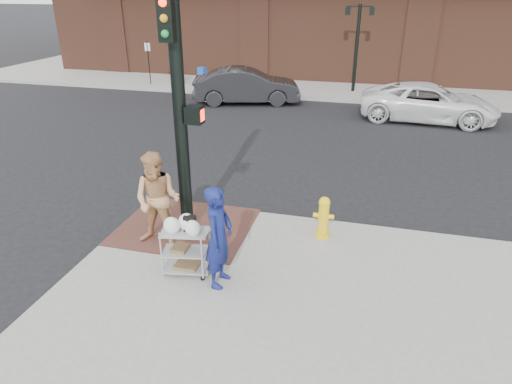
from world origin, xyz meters
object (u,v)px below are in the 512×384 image
(woman_blue, at_px, (219,237))
(lamp_post, at_px, (357,39))
(minivan_white, at_px, (429,103))
(utility_cart, at_px, (186,247))
(fire_hydrant, at_px, (324,217))
(pedestrian_tan, at_px, (158,200))
(traffic_signal_pole, at_px, (180,107))
(sedan_dark, at_px, (247,86))

(woman_blue, bearing_deg, lamp_post, -1.05)
(minivan_white, relative_size, utility_cart, 4.52)
(fire_hydrant, bearing_deg, woman_blue, -126.49)
(pedestrian_tan, relative_size, minivan_white, 0.37)
(traffic_signal_pole, height_order, fire_hydrant, traffic_signal_pole)
(traffic_signal_pole, distance_m, utility_cart, 2.68)
(traffic_signal_pole, bearing_deg, pedestrian_tan, -118.08)
(lamp_post, bearing_deg, fire_hydrant, -88.65)
(woman_blue, bearing_deg, minivan_white, -16.10)
(woman_blue, distance_m, pedestrian_tan, 1.90)
(lamp_post, xyz_separation_m, traffic_signal_pole, (-2.48, -15.23, 0.21))
(traffic_signal_pole, relative_size, pedestrian_tan, 2.57)
(fire_hydrant, bearing_deg, pedestrian_tan, -161.00)
(fire_hydrant, bearing_deg, lamp_post, 91.35)
(woman_blue, bearing_deg, utility_cart, 80.73)
(sedan_dark, bearing_deg, lamp_post, -70.99)
(lamp_post, relative_size, fire_hydrant, 4.39)
(lamp_post, bearing_deg, utility_cart, -96.45)
(lamp_post, distance_m, fire_hydrant, 14.90)
(woman_blue, bearing_deg, traffic_signal_pole, 41.26)
(woman_blue, distance_m, fire_hydrant, 2.64)
(pedestrian_tan, height_order, minivan_white, pedestrian_tan)
(pedestrian_tan, height_order, fire_hydrant, pedestrian_tan)
(lamp_post, relative_size, pedestrian_tan, 2.06)
(traffic_signal_pole, distance_m, minivan_white, 12.57)
(pedestrian_tan, relative_size, fire_hydrant, 2.13)
(traffic_signal_pole, relative_size, woman_blue, 2.70)
(minivan_white, bearing_deg, pedestrian_tan, 156.70)
(lamp_post, height_order, woman_blue, lamp_post)
(pedestrian_tan, relative_size, utility_cart, 1.68)
(woman_blue, height_order, fire_hydrant, woman_blue)
(minivan_white, relative_size, fire_hydrant, 5.72)
(lamp_post, relative_size, traffic_signal_pole, 0.80)
(sedan_dark, distance_m, utility_cart, 13.77)
(minivan_white, bearing_deg, traffic_signal_pole, 156.75)
(traffic_signal_pole, relative_size, minivan_white, 0.96)
(pedestrian_tan, bearing_deg, lamp_post, 77.26)
(traffic_signal_pole, height_order, utility_cart, traffic_signal_pole)
(pedestrian_tan, height_order, utility_cart, pedestrian_tan)
(utility_cart, bearing_deg, pedestrian_tan, 137.28)
(lamp_post, bearing_deg, traffic_signal_pole, -99.24)
(traffic_signal_pole, xyz_separation_m, utility_cart, (0.59, -1.47, -2.16))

